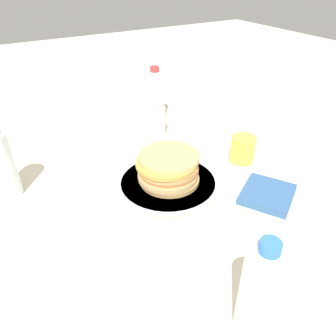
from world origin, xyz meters
TOP-DOWN VIEW (x-y plane):
  - ground_plane at (0.00, 0.00)m, footprint 4.00×4.00m
  - plate at (-0.03, -0.03)m, footprint 0.28×0.28m
  - pancake_stack at (-0.02, -0.03)m, footprint 0.17×0.17m
  - juice_glass at (-0.03, -0.29)m, footprint 0.07×0.07m
  - cream_jug at (0.26, -0.12)m, footprint 0.11×0.11m
  - water_bottle_near at (0.37, -0.21)m, footprint 0.07×0.07m
  - water_bottle_mid at (-0.45, 0.06)m, footprint 0.06×0.06m
  - water_bottle_far at (0.14, 0.35)m, footprint 0.07×0.07m
  - napkin at (-0.20, -0.22)m, footprint 0.17×0.18m

SIDE VIEW (x-z plane):
  - ground_plane at x=0.00m, z-range 0.00..0.00m
  - plate at x=-0.03m, z-range 0.00..0.01m
  - napkin at x=-0.20m, z-range 0.00..0.02m
  - juice_glass at x=-0.03m, z-range 0.00..0.08m
  - pancake_stack at x=-0.02m, z-range 0.01..0.09m
  - cream_jug at x=0.26m, z-range -0.01..0.12m
  - water_bottle_far at x=0.14m, z-range -0.01..0.19m
  - water_bottle_near at x=0.37m, z-range -0.01..0.19m
  - water_bottle_mid at x=-0.45m, z-range -0.01..0.19m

